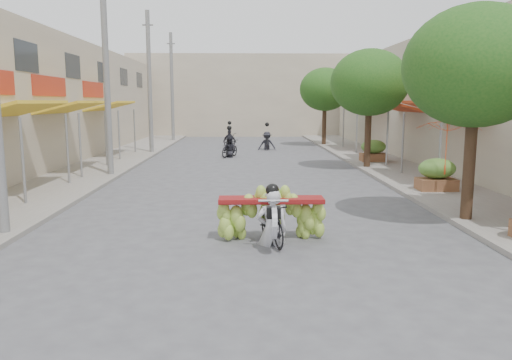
% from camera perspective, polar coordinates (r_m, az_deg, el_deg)
% --- Properties ---
extents(ground, '(120.00, 120.00, 0.00)m').
position_cam_1_polar(ground, '(8.43, -0.78, -11.71)').
color(ground, '#56565C').
rests_on(ground, ground).
extents(sidewalk_left, '(4.00, 60.00, 0.12)m').
position_cam_1_polar(sidewalk_left, '(24.08, -18.12, 1.54)').
color(sidewalk_left, gray).
rests_on(sidewalk_left, ground).
extents(sidewalk_right, '(4.00, 60.00, 0.12)m').
position_cam_1_polar(sidewalk_right, '(24.13, 15.65, 1.67)').
color(sidewalk_right, gray).
rests_on(sidewalk_right, ground).
extents(far_building, '(20.00, 6.00, 7.00)m').
position_cam_1_polar(far_building, '(45.89, -1.35, 9.59)').
color(far_building, '#B8A991').
rests_on(far_building, ground).
extents(utility_pole_mid, '(0.60, 0.24, 8.00)m').
position_cam_1_polar(utility_pole_mid, '(20.61, -16.73, 11.50)').
color(utility_pole_mid, slate).
rests_on(utility_pole_mid, ground).
extents(utility_pole_far, '(0.60, 0.24, 8.00)m').
position_cam_1_polar(utility_pole_far, '(29.39, -12.07, 10.79)').
color(utility_pole_far, slate).
rests_on(utility_pole_far, ground).
extents(utility_pole_back, '(0.60, 0.24, 8.00)m').
position_cam_1_polar(utility_pole_back, '(38.27, -9.58, 10.39)').
color(utility_pole_back, slate).
rests_on(utility_pole_back, ground).
extents(street_tree_near, '(3.40, 3.40, 5.25)m').
position_cam_1_polar(street_tree_near, '(13.12, 23.82, 11.75)').
color(street_tree_near, '#3A2719').
rests_on(street_tree_near, ground).
extents(street_tree_mid, '(3.40, 3.40, 5.25)m').
position_cam_1_polar(street_tree_mid, '(22.58, 12.85, 10.77)').
color(street_tree_mid, '#3A2719').
rests_on(street_tree_mid, ground).
extents(street_tree_far, '(3.40, 3.40, 5.25)m').
position_cam_1_polar(street_tree_far, '(34.34, 7.88, 10.20)').
color(street_tree_far, '#3A2719').
rests_on(street_tree_far, ground).
extents(produce_crate_mid, '(1.20, 0.88, 1.16)m').
position_cam_1_polar(produce_crate_mid, '(17.23, 19.97, 0.87)').
color(produce_crate_mid, brown).
rests_on(produce_crate_mid, ground).
extents(produce_crate_far, '(1.20, 0.88, 1.16)m').
position_cam_1_polar(produce_crate_far, '(24.80, 13.27, 3.47)').
color(produce_crate_far, brown).
rests_on(produce_crate_far, ground).
extents(banana_motorbike, '(2.26, 1.79, 2.21)m').
position_cam_1_polar(banana_motorbike, '(10.57, 1.80, -3.27)').
color(banana_motorbike, black).
rests_on(banana_motorbike, ground).
extents(market_umbrella, '(2.32, 2.32, 1.76)m').
position_cam_1_polar(market_umbrella, '(16.44, 21.12, 6.63)').
color(market_umbrella, '#C8471A').
rests_on(market_umbrella, ground).
extents(pedestrian, '(0.95, 0.80, 1.65)m').
position_cam_1_polar(pedestrian, '(25.43, 12.56, 4.15)').
color(pedestrian, silver).
rests_on(pedestrian, ground).
extents(bg_motorbike_a, '(1.24, 1.75, 1.95)m').
position_cam_1_polar(bg_motorbike_a, '(27.04, -3.06, 4.18)').
color(bg_motorbike_a, black).
rests_on(bg_motorbike_a, ground).
extents(bg_motorbike_b, '(1.06, 1.72, 1.95)m').
position_cam_1_polar(bg_motorbike_b, '(31.24, 1.26, 5.02)').
color(bg_motorbike_b, black).
rests_on(bg_motorbike_b, ground).
extents(bg_motorbike_c, '(1.17, 1.67, 1.95)m').
position_cam_1_polar(bg_motorbike_c, '(33.60, -3.04, 5.22)').
color(bg_motorbike_c, black).
rests_on(bg_motorbike_c, ground).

